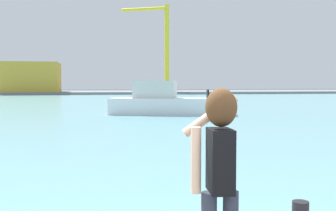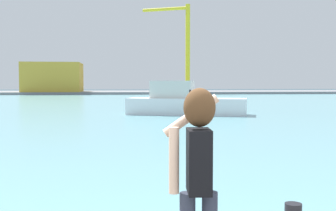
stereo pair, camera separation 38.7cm
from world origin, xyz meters
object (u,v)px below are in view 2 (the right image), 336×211
person_photographer (198,165)px  port_crane (183,40)px  warehouse_left (53,77)px  boat_moored (184,103)px

person_photographer → port_crane: size_ratio=0.09×
person_photographer → warehouse_left: warehouse_left is taller
warehouse_left → port_crane: (27.91, -0.81, 8.28)m
boat_moored → warehouse_left: (-18.31, 60.87, 2.70)m
boat_moored → person_photographer: bearing=-80.2°
port_crane → boat_moored: bearing=-99.1°
warehouse_left → person_photographer: bearing=-80.8°
person_photographer → boat_moored: (4.21, 26.58, -0.71)m
port_crane → warehouse_left: bearing=178.3°
warehouse_left → port_crane: port_crane is taller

